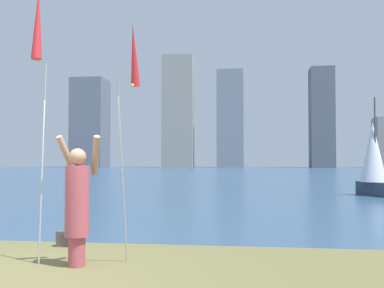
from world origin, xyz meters
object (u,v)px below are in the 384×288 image
at_px(person, 77,201).
at_px(bag, 65,239).
at_px(sailboat_5, 373,158).
at_px(kite_flag_right, 133,61).
at_px(kite_flag_left, 38,29).

relative_size(person, bag, 6.72).
relative_size(bag, sailboat_5, 0.07).
xyz_separation_m(kite_flag_right, sailboat_5, (7.17, 14.69, -1.51)).
xyz_separation_m(person, sailboat_5, (7.80, 15.47, 0.73)).
height_order(person, sailboat_5, sailboat_5).
bearing_deg(sailboat_5, kite_flag_left, -118.54).
bearing_deg(sailboat_5, person, -116.75).
bearing_deg(bag, sailboat_5, 58.26).
xyz_separation_m(bag, sailboat_5, (8.63, 13.95, 1.54)).
height_order(person, kite_flag_left, kite_flag_left).
height_order(kite_flag_left, sailboat_5, sailboat_5).
bearing_deg(kite_flag_left, sailboat_5, 61.46).
distance_m(kite_flag_left, bag, 3.75).
xyz_separation_m(person, bag, (-0.83, 1.52, -0.82)).
height_order(kite_flag_right, bag, kite_flag_right).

